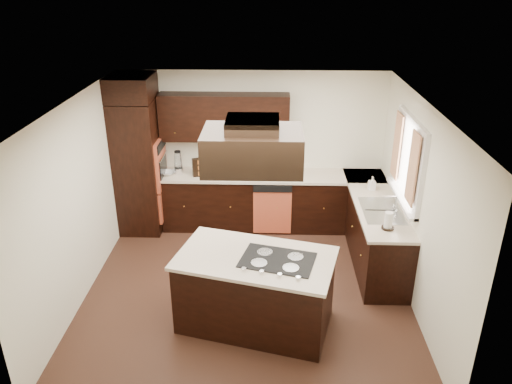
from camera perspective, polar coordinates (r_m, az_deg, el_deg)
floor at (r=6.79m, az=-1.02°, el=-11.06°), size 4.20×4.20×0.02m
ceiling at (r=5.72m, az=-1.21°, el=10.02°), size 4.20×4.20×0.02m
wall_back at (r=8.10m, az=-0.37°, el=5.05°), size 4.20×0.02×2.50m
wall_front at (r=4.35m, az=-2.51°, el=-13.58°), size 4.20×0.02×2.50m
wall_left at (r=6.59m, az=-19.75°, el=-1.10°), size 0.02×4.20×2.50m
wall_right at (r=6.40m, az=18.11°, el=-1.62°), size 0.02×4.20×2.50m
oven_column at (r=8.05m, az=-13.22°, el=2.82°), size 0.65×0.75×2.12m
wall_oven_face at (r=7.95m, az=-10.82°, el=3.22°), size 0.05×0.62×0.78m
base_cabinets_back at (r=8.12m, az=-0.19°, el=-1.08°), size 2.93×0.60×0.88m
base_cabinets_right at (r=7.46m, az=13.27°, el=-4.19°), size 0.60×2.40×0.88m
countertop_back at (r=7.92m, az=-0.20°, el=1.88°), size 2.93×0.63×0.04m
countertop_right at (r=7.26m, az=13.49°, el=-1.00°), size 0.63×2.40×0.04m
upper_cabinets at (r=7.79m, az=-3.63°, el=8.53°), size 2.00×0.34×0.72m
dishwasher_front at (r=7.87m, az=1.87°, el=-2.32°), size 0.60×0.05×0.72m
window_frame at (r=6.73m, az=17.03°, el=3.49°), size 0.06×1.32×1.12m
window_pane at (r=6.74m, az=17.26°, el=3.48°), size 0.00×1.20×1.00m
curtain_left at (r=6.32m, az=17.47°, el=2.57°), size 0.02×0.34×0.90m
curtain_right at (r=7.08m, az=15.80°, el=5.09°), size 0.02×0.34×0.90m
sink_rim at (r=6.94m, az=14.16°, el=-2.05°), size 0.52×0.84×0.01m
island at (r=5.97m, az=-0.08°, el=-11.36°), size 1.89×1.34×0.88m
island_top at (r=5.71m, az=-0.08°, el=-7.60°), size 1.97×1.41×0.04m
cooktop at (r=5.64m, az=2.47°, el=-7.76°), size 0.92×0.73×0.01m
range_hood at (r=5.29m, az=-0.39°, el=4.86°), size 1.05×0.72×0.42m
hood_duct at (r=5.20m, az=-0.40°, el=7.72°), size 0.55×0.50×0.13m
blender_base at (r=8.02m, az=-8.83°, el=2.42°), size 0.15×0.15×0.10m
blender_pitcher at (r=7.96m, az=-8.91°, el=3.62°), size 0.13×0.13×0.26m
spice_rack at (r=7.87m, az=-6.03°, el=2.89°), size 0.36×0.19×0.29m
mixing_bowl at (r=8.01m, az=-10.02°, el=2.14°), size 0.26×0.26×0.05m
soap_bottle at (r=7.51m, az=13.12°, el=0.97°), size 0.10×0.11×0.21m
paper_towel at (r=6.44m, az=14.90°, el=-3.19°), size 0.14×0.14×0.23m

